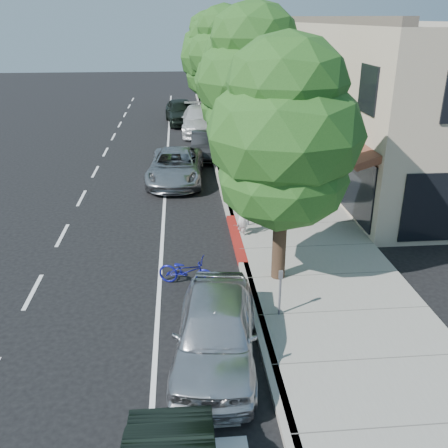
{
  "coord_description": "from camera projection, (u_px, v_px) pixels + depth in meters",
  "views": [
    {
      "loc": [
        -1.85,
        -14.87,
        7.28
      ],
      "look_at": [
        -0.59,
        -0.69,
        1.35
      ],
      "focal_mm": 40.0,
      "sensor_mm": 36.0,
      "label": 1
    }
  ],
  "objects": [
    {
      "name": "curb_red_segment",
      "position": [
        236.0,
        238.0,
        17.51
      ],
      "size": [
        0.32,
        4.0,
        0.15
      ],
      "primitive_type": "cube",
      "color": "maroon",
      "rests_on": "ground"
    },
    {
      "name": "sidewalk",
      "position": [
        267.0,
        178.0,
        24.14
      ],
      "size": [
        4.6,
        56.0,
        0.15
      ],
      "primitive_type": "cube",
      "color": "gray",
      "rests_on": "ground"
    },
    {
      "name": "curb",
      "position": [
        220.0,
        179.0,
        23.95
      ],
      "size": [
        0.3,
        56.0,
        0.15
      ],
      "primitive_type": "cube",
      "color": "#9E998E",
      "rests_on": "ground"
    },
    {
      "name": "street_tree_5",
      "position": [
        211.0,
        48.0,
        40.56
      ],
      "size": [
        4.83,
        4.83,
        7.9
      ],
      "color": "black",
      "rests_on": "ground"
    },
    {
      "name": "ground",
      "position": [
        240.0,
        253.0,
        16.62
      ],
      "size": [
        120.0,
        120.0,
        0.0
      ],
      "primitive_type": "plane",
      "color": "black",
      "rests_on": "ground"
    },
    {
      "name": "street_tree_0",
      "position": [
        284.0,
        137.0,
        13.19
      ],
      "size": [
        4.27,
        4.27,
        7.02
      ],
      "color": "black",
      "rests_on": "ground"
    },
    {
      "name": "street_tree_3",
      "position": [
        224.0,
        57.0,
        29.45
      ],
      "size": [
        4.35,
        4.35,
        8.03
      ],
      "color": "black",
      "rests_on": "ground"
    },
    {
      "name": "street_tree_4",
      "position": [
        216.0,
        58.0,
        35.17
      ],
      "size": [
        5.28,
        5.28,
        7.62
      ],
      "color": "black",
      "rests_on": "ground"
    },
    {
      "name": "near_car_a",
      "position": [
        216.0,
        331.0,
        11.17
      ],
      "size": [
        2.36,
        4.72,
        1.54
      ],
      "primitive_type": "imported",
      "rotation": [
        0.0,
        0.0,
        -0.12
      ],
      "color": "silver",
      "rests_on": "ground"
    },
    {
      "name": "silver_suv",
      "position": [
        176.0,
        166.0,
        23.52
      ],
      "size": [
        2.86,
        5.53,
        1.49
      ],
      "primitive_type": "imported",
      "rotation": [
        0.0,
        0.0,
        -0.07
      ],
      "color": "#A4A5A9",
      "rests_on": "ground"
    },
    {
      "name": "pedestrian",
      "position": [
        271.0,
        143.0,
        26.95
      ],
      "size": [
        0.98,
        0.91,
        1.62
      ],
      "primitive_type": "imported",
      "rotation": [
        0.0,
        0.0,
        3.63
      ],
      "color": "black",
      "rests_on": "sidewalk"
    },
    {
      "name": "street_tree_2",
      "position": [
        235.0,
        84.0,
        24.25
      ],
      "size": [
        4.09,
        4.09,
        6.86
      ],
      "color": "black",
      "rests_on": "ground"
    },
    {
      "name": "dark_sedan",
      "position": [
        205.0,
        145.0,
        27.63
      ],
      "size": [
        1.69,
        4.25,
        1.38
      ],
      "primitive_type": "imported",
      "rotation": [
        0.0,
        0.0,
        -0.06
      ],
      "color": "black",
      "rests_on": "ground"
    },
    {
      "name": "street_tree_1",
      "position": [
        253.0,
        83.0,
        18.45
      ],
      "size": [
        4.32,
        4.32,
        7.9
      ],
      "color": "black",
      "rests_on": "ground"
    },
    {
      "name": "storefront_building",
      "position": [
        353.0,
        79.0,
        32.61
      ],
      "size": [
        10.0,
        36.0,
        7.0
      ],
      "primitive_type": "cube",
      "color": "#BCAC90",
      "rests_on": "ground"
    },
    {
      "name": "bicycle",
      "position": [
        186.0,
        271.0,
        14.5
      ],
      "size": [
        1.79,
        1.1,
        0.89
      ],
      "primitive_type": "imported",
      "rotation": [
        0.0,
        0.0,
        1.24
      ],
      "color": "navy",
      "rests_on": "ground"
    },
    {
      "name": "dark_suv_far",
      "position": [
        181.0,
        111.0,
        36.42
      ],
      "size": [
        2.56,
        5.28,
        1.74
      ],
      "primitive_type": "imported",
      "rotation": [
        0.0,
        0.0,
        0.1
      ],
      "color": "black",
      "rests_on": "ground"
    },
    {
      "name": "white_pickup",
      "position": [
        200.0,
        120.0,
        33.46
      ],
      "size": [
        2.48,
        5.93,
        1.71
      ],
      "primitive_type": "imported",
      "rotation": [
        0.0,
        0.0,
        -0.01
      ],
      "color": "silver",
      "rests_on": "ground"
    },
    {
      "name": "cyclist",
      "position": [
        243.0,
        216.0,
        17.48
      ],
      "size": [
        0.6,
        0.7,
        1.63
      ],
      "primitive_type": "imported",
      "rotation": [
        0.0,
        0.0,
        1.99
      ],
      "color": "silver",
      "rests_on": "ground"
    }
  ]
}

